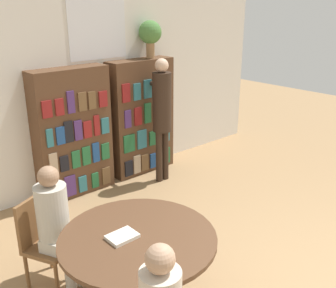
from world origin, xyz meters
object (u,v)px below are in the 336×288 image
at_px(bookshelf_right, 141,117).
at_px(librarian_standing, 162,109).
at_px(bookshelf_left, 73,133).
at_px(seated_reader_left, 57,221).
at_px(flower_vase, 150,34).
at_px(chair_left_side, 43,238).
at_px(reading_table, 138,247).

relative_size(bookshelf_right, librarian_standing, 0.96).
distance_m(bookshelf_left, bookshelf_right, 1.18).
bearing_deg(seated_reader_left, flower_vase, -172.09).
height_order(bookshelf_left, librarian_standing, librarian_standing).
bearing_deg(seated_reader_left, librarian_standing, -178.85).
xyz_separation_m(flower_vase, librarian_standing, (-0.22, -0.51, -1.00)).
relative_size(flower_vase, librarian_standing, 0.30).
xyz_separation_m(chair_left_side, librarian_standing, (2.34, 1.01, 0.63)).
bearing_deg(flower_vase, seated_reader_left, -146.00).
bearing_deg(seated_reader_left, bookshelf_right, -169.85).
relative_size(reading_table, chair_left_side, 1.51).
bearing_deg(reading_table, librarian_standing, 45.00).
height_order(flower_vase, librarian_standing, flower_vase).
distance_m(chair_left_side, seated_reader_left, 0.28).
xyz_separation_m(flower_vase, chair_left_side, (-2.55, -1.51, -1.63)).
bearing_deg(bookshelf_left, reading_table, -107.01).
height_order(chair_left_side, seated_reader_left, seated_reader_left).
bearing_deg(bookshelf_right, seated_reader_left, -143.76).
xyz_separation_m(bookshelf_left, flower_vase, (1.38, 0.00, 1.24)).
bearing_deg(bookshelf_left, seated_reader_left, -123.32).
xyz_separation_m(bookshelf_right, seated_reader_left, (-2.27, -1.66, -0.17)).
height_order(flower_vase, chair_left_side, flower_vase).
relative_size(seated_reader_left, librarian_standing, 0.67).
bearing_deg(librarian_standing, seated_reader_left, -152.75).
distance_m(reading_table, seated_reader_left, 0.82).
bearing_deg(bookshelf_left, bookshelf_right, -0.01).
distance_m(seated_reader_left, librarian_standing, 2.57).
xyz_separation_m(flower_vase, reading_table, (-2.11, -2.40, -1.48)).
height_order(seated_reader_left, librarian_standing, librarian_standing).
distance_m(bookshelf_left, seated_reader_left, 2.00).
xyz_separation_m(seated_reader_left, librarian_standing, (2.26, 1.16, 0.41)).
height_order(bookshelf_right, chair_left_side, bookshelf_right).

